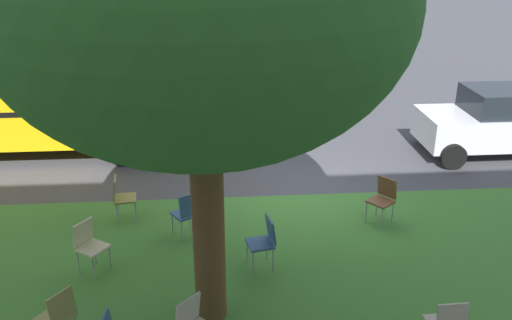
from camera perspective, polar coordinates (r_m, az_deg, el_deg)
ground at (r=11.82m, az=4.51°, el=-3.19°), size 80.00×80.00×0.00m
grass_verge at (r=9.09m, az=7.58°, el=-11.96°), size 48.00×6.00×0.01m
street_tree at (r=6.59m, az=-5.80°, el=15.66°), size 4.99×4.99×6.21m
chair_0 at (r=10.74m, az=-13.76°, el=-3.53°), size 0.47×0.47×0.88m
chair_2 at (r=9.32m, az=-16.87°, el=-8.17°), size 0.58×0.58×0.88m
chair_4 at (r=9.03m, az=0.86°, el=-8.14°), size 0.50×0.49×0.88m
chair_5 at (r=9.92m, az=-7.14°, el=-5.30°), size 0.57×0.58×0.88m
chair_7 at (r=7.90m, az=-19.79°, el=-14.74°), size 0.58×0.58×0.88m
chair_8 at (r=10.64m, az=12.98°, el=-3.71°), size 0.59×0.58×0.88m
parked_car at (r=14.73m, az=23.82°, el=3.70°), size 3.70×1.92×1.65m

